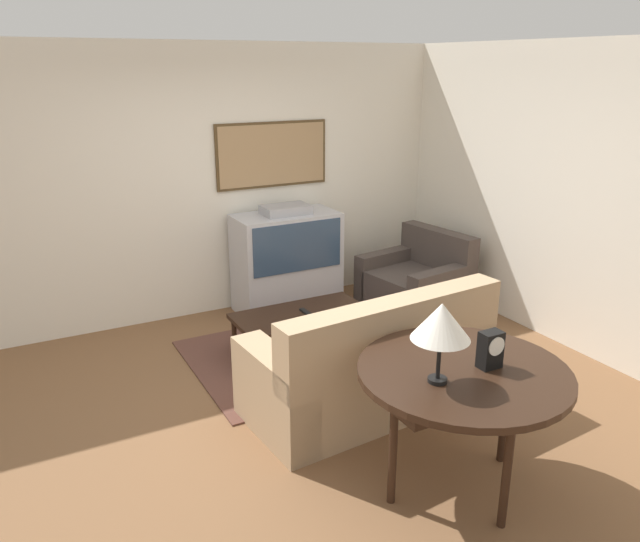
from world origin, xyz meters
The scene contains 12 objects.
ground_plane centered at (0.00, 0.00, 0.00)m, with size 12.00×12.00×0.00m, color brown.
wall_back centered at (0.01, 2.13, 1.35)m, with size 12.00×0.10×2.70m.
wall_right centered at (2.63, 0.00, 1.35)m, with size 0.06×12.00×2.70m.
area_rug centered at (0.50, 0.69, 0.01)m, with size 2.24×1.60×0.01m.
tv centered at (0.71, 1.78, 0.53)m, with size 1.07×0.55×1.12m.
couch centered at (0.41, -0.34, 0.34)m, with size 1.88×1.00×0.96m.
armchair centered at (1.95, 1.15, 0.27)m, with size 0.99×1.08×0.81m.
coffee_table centered at (0.37, 0.75, 0.35)m, with size 1.19×0.60×0.38m.
console_table centered at (0.38, -1.39, 0.74)m, with size 1.25×1.25×0.81m.
table_lamp centered at (0.14, -1.43, 1.17)m, with size 0.33×0.33×0.47m.
mantel_clock centered at (0.52, -1.43, 0.92)m, with size 0.13×0.10×0.22m.
remote centered at (0.41, 0.73, 0.39)m, with size 0.05×0.16×0.02m.
Camera 1 is at (-1.90, -3.86, 2.50)m, focal length 35.00 mm.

